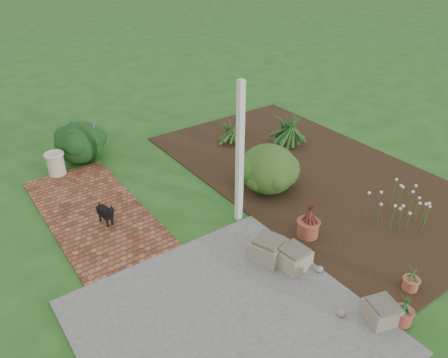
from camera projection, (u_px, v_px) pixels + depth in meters
ground at (228, 227)px, 7.45m from camera, size 80.00×80.00×0.00m
concrete_patio at (229, 327)px, 5.58m from camera, size 3.50×3.50×0.04m
brick_path at (94, 212)px, 7.82m from camera, size 1.60×3.50×0.04m
garden_bed at (312, 173)px, 9.04m from camera, size 4.00×7.00×0.03m
veranda_post at (240, 155)px, 7.04m from camera, size 0.10×0.10×2.50m
stone_trough_near at (381, 312)px, 5.60m from camera, size 0.48×0.48×0.26m
stone_trough_mid at (293, 258)px, 6.48m from camera, size 0.45×0.45×0.28m
stone_trough_far at (268, 250)px, 6.63m from camera, size 0.59×0.59×0.31m
black_dog at (106, 212)px, 7.35m from camera, size 0.20×0.46×0.40m
cream_ceramic_urn at (56, 164)px, 8.86m from camera, size 0.35×0.35×0.46m
evergreen_shrub at (268, 168)px, 8.25m from camera, size 1.37×1.37×0.94m
agapanthus_clump_back at (289, 126)px, 9.95m from camera, size 1.39×1.39×0.96m
agapanthus_clump_front at (230, 129)px, 10.10m from camera, size 0.94×0.94×0.72m
pink_flower_patch at (401, 206)px, 7.40m from camera, size 1.18×1.18×0.61m
terracotta_pot_bronze at (308, 228)px, 7.14m from camera, size 0.39×0.39×0.28m
terracotta_pot_small_left at (411, 284)px, 6.11m from camera, size 0.27×0.27×0.18m
terracotta_pot_small_right at (402, 316)px, 5.58m from camera, size 0.26×0.26×0.21m
purple_flowering_bush at (79, 142)px, 9.38m from camera, size 1.26×1.26×0.88m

